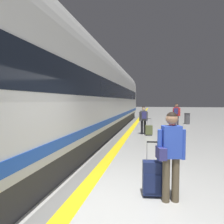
{
  "coord_description": "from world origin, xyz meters",
  "views": [
    {
      "loc": [
        0.41,
        -3.34,
        1.95
      ],
      "look_at": [
        -1.44,
        5.42,
        1.43
      ],
      "focal_mm": 31.35,
      "sensor_mm": 36.0,
      "label": 1
    }
  ],
  "objects_px": {
    "high_speed_train": "(91,91)",
    "suitcase_near": "(149,130)",
    "passenger_mid": "(176,113)",
    "passenger_near": "(144,118)",
    "waste_bin": "(187,119)",
    "rolling_suitcase_foreground": "(152,178)",
    "suitcase_mid": "(172,123)",
    "traveller_foreground": "(170,150)"
  },
  "relations": [
    {
      "from": "high_speed_train",
      "to": "suitcase_near",
      "type": "bearing_deg",
      "value": 8.09
    },
    {
      "from": "suitcase_near",
      "to": "passenger_mid",
      "type": "bearing_deg",
      "value": 63.52
    },
    {
      "from": "passenger_near",
      "to": "waste_bin",
      "type": "distance_m",
      "value": 6.71
    },
    {
      "from": "passenger_mid",
      "to": "waste_bin",
      "type": "bearing_deg",
      "value": 64.33
    },
    {
      "from": "rolling_suitcase_foreground",
      "to": "waste_bin",
      "type": "bearing_deg",
      "value": 78.14
    },
    {
      "from": "suitcase_near",
      "to": "waste_bin",
      "type": "xyz_separation_m",
      "value": [
        3.01,
        6.13,
        0.14
      ]
    },
    {
      "from": "suitcase_near",
      "to": "suitcase_mid",
      "type": "relative_size",
      "value": 0.92
    },
    {
      "from": "passenger_near",
      "to": "suitcase_near",
      "type": "xyz_separation_m",
      "value": [
        0.32,
        -0.32,
        -0.65
      ]
    },
    {
      "from": "passenger_near",
      "to": "suitcase_mid",
      "type": "height_order",
      "value": "passenger_near"
    },
    {
      "from": "traveller_foreground",
      "to": "rolling_suitcase_foreground",
      "type": "xyz_separation_m",
      "value": [
        -0.33,
        0.13,
        -0.61
      ]
    },
    {
      "from": "rolling_suitcase_foreground",
      "to": "waste_bin",
      "type": "height_order",
      "value": "rolling_suitcase_foreground"
    },
    {
      "from": "high_speed_train",
      "to": "suitcase_near",
      "type": "height_order",
      "value": "high_speed_train"
    },
    {
      "from": "suitcase_near",
      "to": "waste_bin",
      "type": "height_order",
      "value": "suitcase_near"
    },
    {
      "from": "passenger_mid",
      "to": "suitcase_mid",
      "type": "relative_size",
      "value": 1.68
    },
    {
      "from": "traveller_foreground",
      "to": "passenger_mid",
      "type": "relative_size",
      "value": 0.99
    },
    {
      "from": "rolling_suitcase_foreground",
      "to": "suitcase_near",
      "type": "distance_m",
      "value": 7.15
    },
    {
      "from": "passenger_near",
      "to": "waste_bin",
      "type": "height_order",
      "value": "passenger_near"
    },
    {
      "from": "high_speed_train",
      "to": "suitcase_near",
      "type": "xyz_separation_m",
      "value": [
        3.24,
        0.46,
        -2.18
      ]
    },
    {
      "from": "traveller_foreground",
      "to": "rolling_suitcase_foreground",
      "type": "distance_m",
      "value": 0.71
    },
    {
      "from": "rolling_suitcase_foreground",
      "to": "traveller_foreground",
      "type": "bearing_deg",
      "value": -20.62
    },
    {
      "from": "high_speed_train",
      "to": "suitcase_near",
      "type": "distance_m",
      "value": 3.93
    },
    {
      "from": "traveller_foreground",
      "to": "passenger_mid",
      "type": "distance_m",
      "value": 11.14
    },
    {
      "from": "rolling_suitcase_foreground",
      "to": "passenger_mid",
      "type": "xyz_separation_m",
      "value": [
        1.66,
        10.93,
        0.64
      ]
    },
    {
      "from": "traveller_foreground",
      "to": "suitcase_near",
      "type": "height_order",
      "value": "traveller_foreground"
    },
    {
      "from": "suitcase_near",
      "to": "suitcase_mid",
      "type": "bearing_deg",
      "value": 66.01
    },
    {
      "from": "passenger_near",
      "to": "passenger_mid",
      "type": "bearing_deg",
      "value": 57.56
    },
    {
      "from": "waste_bin",
      "to": "suitcase_mid",
      "type": "bearing_deg",
      "value": -119.03
    },
    {
      "from": "passenger_mid",
      "to": "passenger_near",
      "type": "bearing_deg",
      "value": -122.44
    },
    {
      "from": "traveller_foreground",
      "to": "passenger_near",
      "type": "height_order",
      "value": "traveller_foreground"
    },
    {
      "from": "rolling_suitcase_foreground",
      "to": "waste_bin",
      "type": "relative_size",
      "value": 1.23
    },
    {
      "from": "rolling_suitcase_foreground",
      "to": "suitcase_near",
      "type": "bearing_deg",
      "value": 91.8
    },
    {
      "from": "rolling_suitcase_foreground",
      "to": "waste_bin",
      "type": "distance_m",
      "value": 13.56
    },
    {
      "from": "waste_bin",
      "to": "traveller_foreground",
      "type": "bearing_deg",
      "value": -100.37
    },
    {
      "from": "rolling_suitcase_foreground",
      "to": "suitcase_mid",
      "type": "relative_size",
      "value": 1.08
    },
    {
      "from": "high_speed_train",
      "to": "suitcase_near",
      "type": "relative_size",
      "value": 28.02
    },
    {
      "from": "rolling_suitcase_foreground",
      "to": "passenger_near",
      "type": "height_order",
      "value": "passenger_near"
    },
    {
      "from": "traveller_foreground",
      "to": "passenger_mid",
      "type": "height_order",
      "value": "passenger_mid"
    },
    {
      "from": "passenger_mid",
      "to": "high_speed_train",
      "type": "bearing_deg",
      "value": -140.33
    },
    {
      "from": "passenger_mid",
      "to": "suitcase_mid",
      "type": "xyz_separation_m",
      "value": [
        -0.31,
        -0.25,
        -0.68
      ]
    },
    {
      "from": "high_speed_train",
      "to": "waste_bin",
      "type": "bearing_deg",
      "value": 46.53
    },
    {
      "from": "high_speed_train",
      "to": "waste_bin",
      "type": "height_order",
      "value": "high_speed_train"
    },
    {
      "from": "passenger_near",
      "to": "suitcase_near",
      "type": "relative_size",
      "value": 1.7
    }
  ]
}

